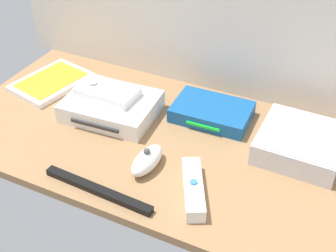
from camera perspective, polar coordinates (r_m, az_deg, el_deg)
The scene contains 9 objects.
ground_plane at distance 100.26cm, azimuth 0.00°, elevation -2.27°, with size 100.00×48.00×2.00cm, color #936D47.
game_console at distance 107.24cm, azimuth -7.23°, elevation 2.51°, with size 22.03×17.57×4.40cm.
mini_computer at distance 98.82cm, azimuth 16.50°, elevation -2.08°, with size 17.27×17.27×5.30cm.
game_case at distance 122.29cm, azimuth -14.65°, elevation 5.46°, with size 17.33×21.46×1.56cm.
network_router at distance 105.90cm, azimuth 5.62°, elevation 1.81°, with size 18.35×12.78×3.40cm.
remote_wand at distance 86.50cm, azimuth 3.24°, elevation -7.96°, with size 9.93×14.82×3.40cm.
remote_nunchuk at distance 91.44cm, azimuth -2.43°, elevation -4.45°, with size 5.01×10.25×5.10cm.
remote_classic_pad at distance 106.83cm, azimuth -7.74°, elevation 4.38°, with size 14.64×8.44×2.40cm.
sensor_bar at distance 88.26cm, azimuth -8.95°, elevation -8.07°, with size 24.00×1.80×1.40cm, color black.
Camera 1 is at (33.37, -69.72, 62.86)cm, focal length 47.77 mm.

